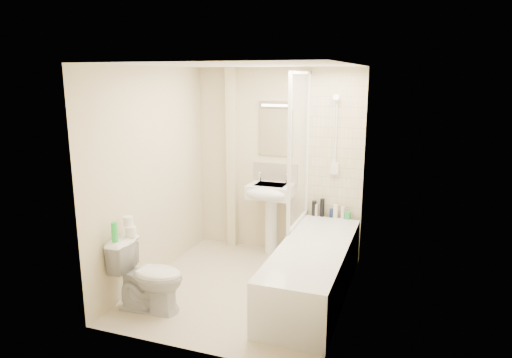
% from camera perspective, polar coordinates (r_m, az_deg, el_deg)
% --- Properties ---
extents(floor, '(2.50, 2.50, 0.00)m').
position_cam_1_polar(floor, '(5.20, -1.54, -13.43)').
color(floor, beige).
rests_on(floor, ground).
extents(wall_back, '(2.20, 0.02, 2.40)m').
position_cam_1_polar(wall_back, '(5.95, 2.74, 2.17)').
color(wall_back, beige).
rests_on(wall_back, ground).
extents(wall_left, '(0.02, 2.50, 2.40)m').
position_cam_1_polar(wall_left, '(5.28, -12.83, 0.49)').
color(wall_left, beige).
rests_on(wall_left, ground).
extents(wall_right, '(0.02, 2.50, 2.40)m').
position_cam_1_polar(wall_right, '(4.52, 11.50, -1.51)').
color(wall_right, beige).
rests_on(wall_right, ground).
extents(ceiling, '(2.20, 2.50, 0.02)m').
position_cam_1_polar(ceiling, '(4.66, -1.72, 14.07)').
color(ceiling, white).
rests_on(ceiling, wall_back).
extents(tile_back, '(0.70, 0.01, 1.75)m').
position_cam_1_polar(tile_back, '(5.73, 9.94, 3.87)').
color(tile_back, beige).
rests_on(tile_back, wall_back).
extents(tile_right, '(0.01, 2.10, 1.75)m').
position_cam_1_polar(tile_right, '(4.57, 11.66, 1.53)').
color(tile_right, beige).
rests_on(tile_right, wall_right).
extents(pipe_boxing, '(0.12, 0.12, 2.40)m').
position_cam_1_polar(pipe_boxing, '(6.10, -3.02, 2.43)').
color(pipe_boxing, beige).
rests_on(pipe_boxing, ground).
extents(splashback, '(0.60, 0.02, 0.30)m').
position_cam_1_polar(splashback, '(5.98, 2.42, 0.57)').
color(splashback, beige).
rests_on(splashback, wall_back).
extents(mirror, '(0.46, 0.01, 0.60)m').
position_cam_1_polar(mirror, '(5.88, 2.46, 5.81)').
color(mirror, white).
rests_on(mirror, wall_back).
extents(strip_light, '(0.42, 0.07, 0.07)m').
position_cam_1_polar(strip_light, '(5.83, 2.43, 9.39)').
color(strip_light, silver).
rests_on(strip_light, wall_back).
extents(bathtub, '(0.70, 2.10, 0.55)m').
position_cam_1_polar(bathtub, '(4.97, 7.12, -11.15)').
color(bathtub, white).
rests_on(bathtub, ground).
extents(shower_screen, '(0.04, 0.92, 1.80)m').
position_cam_1_polar(shower_screen, '(5.37, 5.45, 3.68)').
color(shower_screen, white).
rests_on(shower_screen, bathtub).
extents(shower_fixture, '(0.10, 0.16, 0.99)m').
position_cam_1_polar(shower_fixture, '(5.67, 9.89, 5.01)').
color(shower_fixture, white).
rests_on(shower_fixture, wall_back).
extents(pedestal_sink, '(0.56, 0.50, 1.07)m').
position_cam_1_polar(pedestal_sink, '(5.83, 1.73, -2.54)').
color(pedestal_sink, white).
rests_on(pedestal_sink, ground).
extents(bottle_black_a, '(0.06, 0.06, 0.19)m').
position_cam_1_polar(bottle_black_a, '(5.86, 7.28, -3.64)').
color(bottle_black_a, black).
rests_on(bottle_black_a, bathtub).
extents(bottle_white_a, '(0.05, 0.05, 0.15)m').
position_cam_1_polar(bottle_white_a, '(5.87, 7.50, -3.84)').
color(bottle_white_a, silver).
rests_on(bottle_white_a, bathtub).
extents(bottle_black_b, '(0.06, 0.06, 0.23)m').
position_cam_1_polar(bottle_black_b, '(5.84, 8.28, -3.55)').
color(bottle_black_b, black).
rests_on(bottle_black_b, bathtub).
extents(bottle_blue, '(0.05, 0.05, 0.11)m').
position_cam_1_polar(bottle_blue, '(5.84, 9.43, -4.21)').
color(bottle_blue, '#122650').
rests_on(bottle_blue, bathtub).
extents(bottle_cream, '(0.06, 0.06, 0.17)m').
position_cam_1_polar(bottle_cream, '(5.82, 9.90, -3.98)').
color(bottle_cream, '#F9E9C1').
rests_on(bottle_cream, bathtub).
extents(bottle_white_b, '(0.05, 0.05, 0.15)m').
position_cam_1_polar(bottle_white_b, '(5.81, 10.81, -4.14)').
color(bottle_white_b, silver).
rests_on(bottle_white_b, bathtub).
extents(bottle_green, '(0.07, 0.07, 0.10)m').
position_cam_1_polar(bottle_green, '(5.81, 11.39, -4.45)').
color(bottle_green, green).
rests_on(bottle_green, bathtub).
extents(toilet, '(0.49, 0.76, 0.72)m').
position_cam_1_polar(toilet, '(4.74, -13.27, -11.66)').
color(toilet, white).
rests_on(toilet, ground).
extents(toilet_roll_lower, '(0.11, 0.11, 0.10)m').
position_cam_1_polar(toilet_roll_lower, '(4.76, -15.39, -6.33)').
color(toilet_roll_lower, white).
rests_on(toilet_roll_lower, toilet).
extents(toilet_roll_upper, '(0.10, 0.10, 0.09)m').
position_cam_1_polar(toilet_roll_upper, '(4.78, -15.68, -5.05)').
color(toilet_roll_upper, white).
rests_on(toilet_roll_upper, toilet_roll_lower).
extents(green_bottle, '(0.06, 0.06, 0.20)m').
position_cam_1_polar(green_bottle, '(4.63, -17.26, -6.37)').
color(green_bottle, green).
rests_on(green_bottle, toilet).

